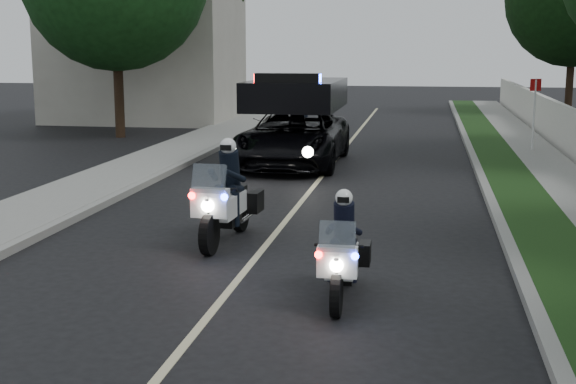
% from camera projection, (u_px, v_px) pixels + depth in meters
% --- Properties ---
extents(ground, '(120.00, 120.00, 0.00)m').
position_uv_depth(ground, '(195.00, 333.00, 9.45)').
color(ground, black).
rests_on(ground, ground).
extents(curb_right, '(0.20, 60.00, 0.15)m').
position_uv_depth(curb_right, '(486.00, 190.00, 18.43)').
color(curb_right, gray).
rests_on(curb_right, ground).
extents(grass_verge, '(1.20, 60.00, 0.16)m').
position_uv_depth(grass_verge, '(517.00, 191.00, 18.31)').
color(grass_verge, '#193814').
rests_on(grass_verge, ground).
extents(sidewalk_right, '(1.40, 60.00, 0.16)m').
position_uv_depth(sidewalk_right, '(575.00, 192.00, 18.09)').
color(sidewalk_right, gray).
rests_on(sidewalk_right, ground).
extents(curb_left, '(0.20, 60.00, 0.15)m').
position_uv_depth(curb_left, '(152.00, 180.00, 19.82)').
color(curb_left, gray).
rests_on(curb_left, ground).
extents(sidewalk_left, '(2.00, 60.00, 0.16)m').
position_uv_depth(sidewalk_left, '(111.00, 178.00, 20.01)').
color(sidewalk_left, gray).
rests_on(sidewalk_left, ground).
extents(building_far, '(8.00, 6.00, 7.00)m').
position_uv_depth(building_far, '(145.00, 43.00, 35.69)').
color(building_far, '#A8A396').
rests_on(building_far, ground).
extents(lane_marking, '(0.12, 50.00, 0.01)m').
position_uv_depth(lane_marking, '(313.00, 187.00, 19.14)').
color(lane_marking, '#BFB78C').
rests_on(lane_marking, ground).
extents(police_moto_left, '(0.88, 2.19, 1.83)m').
position_uv_depth(police_moto_left, '(227.00, 242.00, 13.85)').
color(police_moto_left, silver).
rests_on(police_moto_left, ground).
extents(police_moto_right, '(0.63, 1.77, 1.50)m').
position_uv_depth(police_moto_right, '(342.00, 298.00, 10.74)').
color(police_moto_right, silver).
rests_on(police_moto_right, ground).
extents(police_suv, '(2.73, 5.88, 2.86)m').
position_uv_depth(police_suv, '(294.00, 165.00, 22.76)').
color(police_suv, black).
rests_on(police_suv, ground).
extents(bicycle, '(0.71, 1.87, 0.97)m').
position_uv_depth(bicycle, '(301.00, 135.00, 30.39)').
color(bicycle, black).
rests_on(bicycle, ground).
extents(cyclist, '(0.58, 0.39, 1.60)m').
position_uv_depth(cyclist, '(301.00, 135.00, 30.39)').
color(cyclist, black).
rests_on(cyclist, ground).
extents(sign_post, '(0.51, 0.51, 2.47)m').
position_uv_depth(sign_post, '(532.00, 155.00, 24.92)').
color(sign_post, '#A0210B').
rests_on(sign_post, ground).
extents(tree_right_e, '(8.23, 8.23, 10.98)m').
position_uv_depth(tree_right_e, '(567.00, 116.00, 38.67)').
color(tree_right_e, black).
rests_on(tree_right_e, ground).
extents(tree_left_near, '(7.45, 7.45, 11.39)m').
position_uv_depth(tree_left_near, '(121.00, 137.00, 29.69)').
color(tree_left_near, '#164317').
rests_on(tree_left_near, ground).
extents(tree_left_far, '(6.74, 6.74, 10.35)m').
position_uv_depth(tree_left_far, '(176.00, 117.00, 38.31)').
color(tree_left_far, black).
rests_on(tree_left_far, ground).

